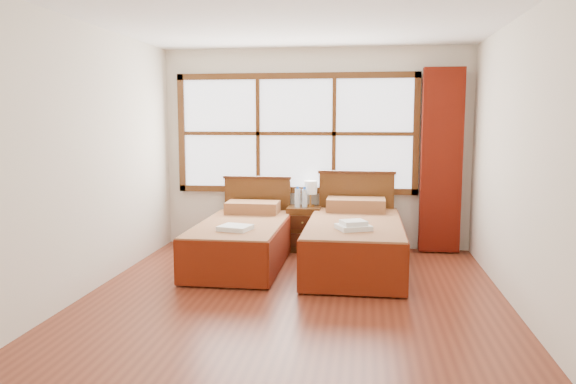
# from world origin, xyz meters

# --- Properties ---
(floor) EXTENTS (4.50, 4.50, 0.00)m
(floor) POSITION_xyz_m (0.00, 0.00, 0.00)
(floor) COLOR brown
(floor) RESTS_ON ground
(ceiling) EXTENTS (4.50, 4.50, 0.00)m
(ceiling) POSITION_xyz_m (0.00, 0.00, 2.60)
(ceiling) COLOR white
(ceiling) RESTS_ON wall_back
(wall_back) EXTENTS (4.00, 0.00, 4.00)m
(wall_back) POSITION_xyz_m (0.00, 2.25, 1.30)
(wall_back) COLOR silver
(wall_back) RESTS_ON floor
(wall_left) EXTENTS (0.00, 4.50, 4.50)m
(wall_left) POSITION_xyz_m (-2.00, 0.00, 1.30)
(wall_left) COLOR silver
(wall_left) RESTS_ON floor
(wall_right) EXTENTS (0.00, 4.50, 4.50)m
(wall_right) POSITION_xyz_m (2.00, 0.00, 1.30)
(wall_right) COLOR silver
(wall_right) RESTS_ON floor
(window) EXTENTS (3.16, 0.06, 1.56)m
(window) POSITION_xyz_m (-0.25, 2.21, 1.50)
(window) COLOR white
(window) RESTS_ON wall_back
(curtain) EXTENTS (0.50, 0.16, 2.30)m
(curtain) POSITION_xyz_m (1.60, 2.11, 1.17)
(curtain) COLOR #66150A
(curtain) RESTS_ON wall_back
(bed_left) EXTENTS (0.97, 1.99, 0.94)m
(bed_left) POSITION_xyz_m (-0.75, 1.20, 0.29)
(bed_left) COLOR #411F0D
(bed_left) RESTS_ON floor
(bed_right) EXTENTS (1.06, 2.08, 1.03)m
(bed_right) POSITION_xyz_m (0.55, 1.20, 0.31)
(bed_right) COLOR #411F0D
(bed_right) RESTS_ON floor
(nightstand) EXTENTS (0.43, 0.42, 0.57)m
(nightstand) POSITION_xyz_m (-0.11, 1.99, 0.28)
(nightstand) COLOR #532D12
(nightstand) RESTS_ON floor
(towels_left) EXTENTS (0.38, 0.35, 0.05)m
(towels_left) POSITION_xyz_m (-0.72, 0.70, 0.53)
(towels_left) COLOR white
(towels_left) RESTS_ON bed_left
(towels_right) EXTENTS (0.41, 0.39, 0.10)m
(towels_right) POSITION_xyz_m (0.55, 0.66, 0.59)
(towels_right) COLOR white
(towels_right) RESTS_ON bed_right
(lamp) EXTENTS (0.17, 0.17, 0.33)m
(lamp) POSITION_xyz_m (-0.04, 2.07, 0.80)
(lamp) COLOR #C3893E
(lamp) RESTS_ON nightstand
(bottle_near) EXTENTS (0.07, 0.07, 0.27)m
(bottle_near) POSITION_xyz_m (-0.19, 1.95, 0.69)
(bottle_near) COLOR #C1DCF8
(bottle_near) RESTS_ON nightstand
(bottle_far) EXTENTS (0.07, 0.07, 0.26)m
(bottle_far) POSITION_xyz_m (-0.11, 1.96, 0.69)
(bottle_far) COLOR #C1DCF8
(bottle_far) RESTS_ON nightstand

